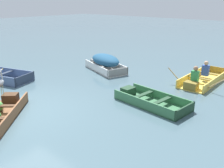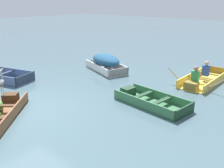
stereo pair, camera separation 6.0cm
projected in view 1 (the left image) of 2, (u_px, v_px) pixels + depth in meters
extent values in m
plane|color=#47606B|center=(22.00, 110.00, 7.92)|extent=(80.00, 80.00, 0.00)
cube|color=brown|center=(13.00, 114.00, 7.21)|extent=(1.96, 2.09, 0.34)
cube|color=#3F2716|center=(11.00, 98.00, 8.35)|extent=(0.59, 0.59, 0.31)
cube|color=#3F2716|center=(1.00, 106.00, 7.56)|extent=(0.80, 0.77, 0.04)
cube|color=#387047|center=(152.00, 104.00, 8.31)|extent=(2.60, 1.29, 0.04)
cube|color=#387047|center=(142.00, 104.00, 7.94)|extent=(2.50, 0.29, 0.33)
cube|color=#387047|center=(161.00, 96.00, 8.59)|extent=(2.50, 0.29, 0.33)
cube|color=#1E3D27|center=(185.00, 111.00, 7.42)|extent=(0.15, 1.05, 0.33)
cube|color=#1E3D27|center=(128.00, 91.00, 9.00)|extent=(0.40, 0.51, 0.30)
cube|color=#1E3D27|center=(143.00, 95.00, 8.50)|extent=(0.25, 0.96, 0.04)
cube|color=#1E3D27|center=(161.00, 101.00, 7.98)|extent=(0.25, 0.96, 0.04)
cube|color=#475B7F|center=(4.00, 72.00, 11.39)|extent=(3.28, 1.07, 0.39)
cube|color=#273246|center=(25.00, 79.00, 10.29)|extent=(0.38, 1.08, 0.39)
cube|color=#273246|center=(3.00, 74.00, 10.70)|extent=(0.46, 1.02, 0.04)
cube|color=white|center=(105.00, 70.00, 12.28)|extent=(2.65, 1.81, 0.04)
cube|color=white|center=(96.00, 68.00, 11.98)|extent=(2.31, 0.85, 0.37)
cube|color=white|center=(114.00, 66.00, 12.46)|extent=(2.31, 0.85, 0.37)
cube|color=gray|center=(118.00, 73.00, 11.24)|extent=(0.40, 1.03, 0.37)
cube|color=gray|center=(96.00, 62.00, 13.07)|extent=(0.50, 0.57, 0.34)
cube|color=gray|center=(102.00, 63.00, 12.49)|extent=(0.47, 0.97, 0.04)
cube|color=gray|center=(109.00, 67.00, 11.89)|extent=(0.47, 0.97, 0.04)
ellipsoid|color=navy|center=(105.00, 60.00, 12.11)|extent=(2.22, 1.62, 0.53)
cube|color=#E5BC47|center=(204.00, 81.00, 10.64)|extent=(1.16, 3.17, 0.04)
cube|color=#E5BC47|center=(217.00, 80.00, 10.27)|extent=(0.11, 3.15, 0.33)
cube|color=#E5BC47|center=(193.00, 76.00, 10.91)|extent=(0.11, 3.15, 0.33)
cube|color=olive|center=(217.00, 70.00, 11.72)|extent=(1.10, 0.07, 0.33)
cube|color=olive|center=(191.00, 86.00, 9.57)|extent=(0.50, 0.37, 0.30)
cube|color=olive|center=(200.00, 78.00, 10.22)|extent=(1.00, 0.18, 0.04)
cube|color=olive|center=(209.00, 74.00, 10.91)|extent=(1.00, 0.18, 0.04)
cube|color=#2D4CA5|center=(205.00, 70.00, 10.49)|extent=(0.28, 0.19, 0.44)
sphere|color=tan|center=(206.00, 63.00, 10.39)|extent=(0.18, 0.18, 0.18)
cube|color=#338C4C|center=(195.00, 76.00, 9.69)|extent=(0.28, 0.19, 0.44)
sphere|color=#9E7051|center=(196.00, 68.00, 9.59)|extent=(0.18, 0.18, 0.18)
cylinder|color=tan|center=(217.00, 83.00, 9.21)|extent=(0.64, 0.06, 0.55)
cylinder|color=tan|center=(175.00, 75.00, 10.24)|extent=(0.64, 0.06, 0.55)
cylinder|color=olive|center=(1.00, 90.00, 7.99)|extent=(0.02, 0.02, 0.35)
cylinder|color=olive|center=(3.00, 90.00, 8.00)|extent=(0.02, 0.02, 0.35)
ellipsoid|color=#93999E|center=(1.00, 83.00, 7.91)|extent=(0.32, 0.33, 0.18)
cylinder|color=#93999E|center=(1.00, 75.00, 7.95)|extent=(0.11, 0.11, 0.28)
ellipsoid|color=#93999E|center=(1.00, 70.00, 7.94)|extent=(0.12, 0.12, 0.06)
cone|color=gold|center=(2.00, 69.00, 8.02)|extent=(0.09, 0.09, 0.02)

